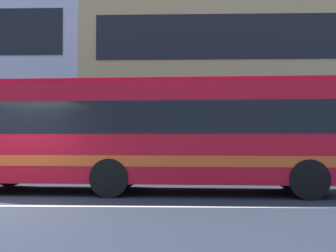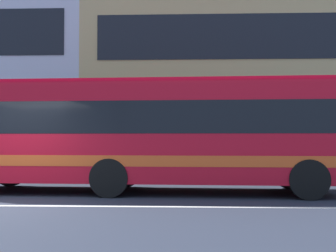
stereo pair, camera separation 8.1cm
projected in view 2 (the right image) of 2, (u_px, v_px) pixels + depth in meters
name	position (u px, v px, depth m)	size (l,w,h in m)	color
hedge_row_far	(99.00, 165.00, 15.58)	(14.48, 1.10, 0.99)	#325727
apartment_block_right	(290.00, 69.00, 24.64)	(23.20, 8.86, 11.28)	tan
transit_bus	(141.00, 131.00, 11.71)	(10.80, 2.97, 3.10)	red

